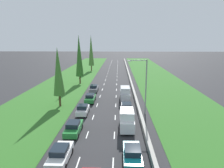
% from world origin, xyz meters
% --- Properties ---
extents(ground_plane, '(300.00, 300.00, 0.00)m').
position_xyz_m(ground_plane, '(0.00, 60.00, 0.00)').
color(ground_plane, '#28282B').
rests_on(ground_plane, ground).
extents(grass_verge_left, '(14.00, 140.00, 0.04)m').
position_xyz_m(grass_verge_left, '(-12.65, 60.00, 0.02)').
color(grass_verge_left, '#2D6623').
rests_on(grass_verge_left, ground).
extents(grass_verge_right, '(14.00, 140.00, 0.04)m').
position_xyz_m(grass_verge_right, '(14.35, 60.00, 0.02)').
color(grass_verge_right, '#2D6623').
rests_on(grass_verge_right, ground).
extents(median_barrier, '(0.44, 120.00, 0.85)m').
position_xyz_m(median_barrier, '(5.70, 60.00, 0.42)').
color(median_barrier, '#9E9B93').
rests_on(median_barrier, ground).
extents(lane_markings, '(3.64, 116.00, 0.01)m').
position_xyz_m(lane_markings, '(0.00, 60.00, 0.01)').
color(lane_markings, white).
rests_on(lane_markings, ground).
extents(teal_sedan_right_lane, '(1.82, 4.50, 1.64)m').
position_xyz_m(teal_sedan_right_lane, '(3.65, 15.38, 0.81)').
color(teal_sedan_right_lane, teal).
rests_on(teal_sedan_right_lane, ground).
extents(white_sedan_left_lane, '(1.82, 4.50, 1.64)m').
position_xyz_m(white_sedan_left_lane, '(-3.54, 15.18, 0.81)').
color(white_sedan_left_lane, white).
rests_on(white_sedan_left_lane, ground).
extents(green_sedan_left_lane, '(1.82, 4.50, 1.64)m').
position_xyz_m(green_sedan_left_lane, '(-3.58, 21.35, 0.81)').
color(green_sedan_left_lane, '#237A33').
rests_on(green_sedan_left_lane, ground).
extents(white_hatchback_left_lane, '(1.74, 3.90, 1.72)m').
position_xyz_m(white_hatchback_left_lane, '(-3.57, 28.11, 0.84)').
color(white_hatchback_left_lane, white).
rests_on(white_hatchback_left_lane, ground).
extents(green_sedan_left_lane_fifth, '(1.82, 4.50, 1.64)m').
position_xyz_m(green_sedan_left_lane_fifth, '(-3.30, 34.96, 0.81)').
color(green_sedan_left_lane_fifth, '#237A33').
rests_on(green_sedan_left_lane_fifth, ground).
extents(white_van_right_lane, '(1.96, 4.90, 2.82)m').
position_xyz_m(white_van_right_lane, '(3.39, 22.93, 1.40)').
color(white_van_right_lane, white).
rests_on(white_van_right_lane, ground).
extents(silver_sedan_right_lane, '(1.82, 4.50, 1.64)m').
position_xyz_m(silver_sedan_right_lane, '(3.62, 29.39, 0.81)').
color(silver_sedan_right_lane, silver).
rests_on(silver_sedan_right_lane, ground).
extents(silver_van_right_lane, '(1.96, 4.90, 2.82)m').
position_xyz_m(silver_van_right_lane, '(3.56, 36.22, 1.40)').
color(silver_van_right_lane, silver).
rests_on(silver_van_right_lane, ground).
extents(grey_sedan_left_lane, '(1.82, 4.50, 1.64)m').
position_xyz_m(grey_sedan_left_lane, '(-3.56, 42.92, 0.81)').
color(grey_sedan_left_lane, slate).
rests_on(grey_sedan_left_lane, ground).
extents(poplar_tree_second, '(2.07, 2.07, 10.81)m').
position_xyz_m(poplar_tree_second, '(-8.48, 32.10, 6.45)').
color(poplar_tree_second, '#4C3823').
rests_on(poplar_tree_second, ground).
extents(poplar_tree_third, '(2.13, 2.13, 13.35)m').
position_xyz_m(poplar_tree_third, '(-8.46, 51.45, 7.73)').
color(poplar_tree_third, '#4C3823').
rests_on(poplar_tree_third, ground).
extents(poplar_tree_fourth, '(2.15, 2.15, 13.88)m').
position_xyz_m(poplar_tree_fourth, '(-8.42, 74.96, 8.00)').
color(poplar_tree_fourth, '#4C3823').
rests_on(poplar_tree_fourth, ground).
extents(street_light_mast, '(3.20, 0.28, 9.00)m').
position_xyz_m(street_light_mast, '(6.30, 28.73, 5.23)').
color(street_light_mast, gray).
rests_on(street_light_mast, ground).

